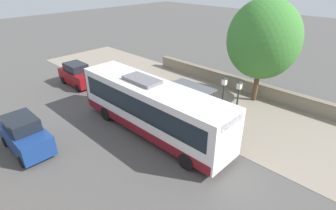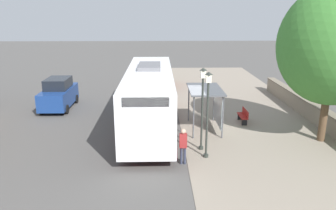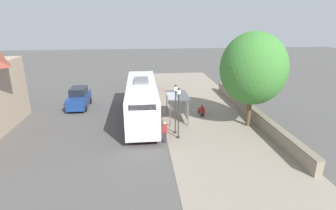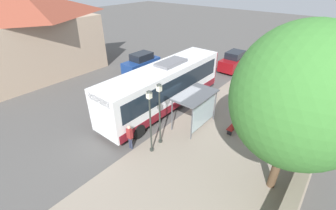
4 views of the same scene
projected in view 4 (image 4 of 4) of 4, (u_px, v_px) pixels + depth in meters
The scene contains 13 objects.
ground_plane at pixel (176, 119), 16.81m from camera, with size 120.00×120.00×0.00m, color #514F4C.
sidewalk_plaza at pixel (231, 144), 14.35m from camera, with size 9.00×44.00×0.02m.
stone_wall at pixel (304, 168), 11.84m from camera, with size 0.60×20.00×1.16m.
background_building at pixel (32, 34), 22.14m from camera, with size 7.11×12.70×8.28m.
bus at pixel (164, 86), 17.43m from camera, with size 2.78×11.66×3.67m.
bus_shelter at pixel (197, 100), 15.09m from camera, with size 1.89×3.29×2.47m.
pedestrian at pixel (130, 135), 13.53m from camera, with size 0.34×0.23×1.71m.
bench at pixel (234, 126), 15.29m from camera, with size 0.40×1.40×0.88m.
street_lamp_near at pixel (150, 117), 12.59m from camera, with size 0.28×0.28×4.18m.
street_lamp_far at pixel (160, 109), 13.28m from camera, with size 0.28×0.28×4.20m.
shade_tree at pixel (300, 98), 8.98m from camera, with size 5.53×5.53×8.18m.
parked_car_behind_bus at pixel (234, 61), 24.95m from camera, with size 1.91×4.18×2.10m.
parked_car_far_lane at pixel (141, 64), 24.19m from camera, with size 1.93×4.23×2.19m.
Camera 4 is at (-8.39, 11.17, 9.43)m, focal length 24.00 mm.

